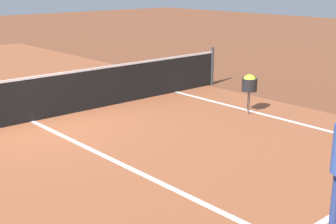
# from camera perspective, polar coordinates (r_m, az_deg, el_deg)

# --- Properties ---
(ground_plane) EXTENTS (60.00, 60.00, 0.00)m
(ground_plane) POSITION_cam_1_polar(r_m,az_deg,el_deg) (10.39, -16.06, -1.10)
(ground_plane) COLOR brown
(court_surface_inbounds) EXTENTS (10.62, 24.40, 0.00)m
(court_surface_inbounds) POSITION_cam_1_polar(r_m,az_deg,el_deg) (10.39, -16.06, -1.10)
(court_surface_inbounds) COLOR #9E5433
(court_surface_inbounds) RESTS_ON ground_plane
(line_center_service) EXTENTS (0.10, 6.40, 0.01)m
(line_center_service) POSITION_cam_1_polar(r_m,az_deg,el_deg) (7.75, -5.66, -6.27)
(line_center_service) COLOR white
(line_center_service) RESTS_ON ground_plane
(net) EXTENTS (11.07, 0.09, 1.07)m
(net) POSITION_cam_1_polar(r_m,az_deg,el_deg) (10.26, -16.26, 1.53)
(net) COLOR #33383D
(net) RESTS_ON ground_plane
(ball_hopper) EXTENTS (0.34, 0.34, 0.87)m
(ball_hopper) POSITION_cam_1_polar(r_m,az_deg,el_deg) (10.65, 9.82, 3.45)
(ball_hopper) COLOR black
(ball_hopper) RESTS_ON ground_plane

